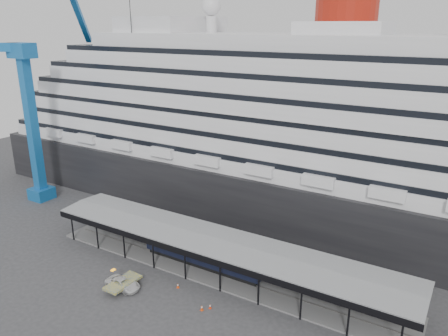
{
  "coord_description": "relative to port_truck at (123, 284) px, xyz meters",
  "views": [
    {
      "loc": [
        29.63,
        -42.53,
        34.57
      ],
      "look_at": [
        -0.75,
        8.0,
        15.01
      ],
      "focal_mm": 35.0,
      "sensor_mm": 36.0,
      "label": 1
    }
  ],
  "objects": [
    {
      "name": "pullman_carriage",
      "position": [
        6.25,
        10.36,
        1.65
      ],
      "size": [
        19.6,
        2.75,
        19.23
      ],
      "rotation": [
        0.0,
        0.0,
        0.0
      ],
      "color": "black",
      "rests_on": "ground"
    },
    {
      "name": "traffic_cone_mid",
      "position": [
        11.97,
        1.51,
        -0.33
      ],
      "size": [
        0.47,
        0.47,
        0.77
      ],
      "rotation": [
        0.0,
        0.0,
        -0.22
      ],
      "color": "#D23E0B",
      "rests_on": "ground"
    },
    {
      "name": "traffic_cone_right",
      "position": [
        12.66,
        2.37,
        -0.38
      ],
      "size": [
        0.41,
        0.41,
        0.67
      ],
      "rotation": [
        0.0,
        0.0,
        0.21
      ],
      "color": "red",
      "rests_on": "ground"
    },
    {
      "name": "crane_blue",
      "position": [
        -36.24,
        15.98,
        19.24
      ],
      "size": [
        22.63,
        19.19,
        47.6
      ],
      "color": "#1662AB",
      "rests_on": "ground"
    },
    {
      "name": "traffic_cone_left",
      "position": [
        6.38,
        3.95,
        -0.36
      ],
      "size": [
        0.48,
        0.48,
        0.72
      ],
      "rotation": [
        0.0,
        0.0,
        0.38
      ],
      "color": "#E4450C",
      "rests_on": "ground"
    },
    {
      "name": "cruise_ship",
      "position": [
        8.93,
        37.36,
        17.63
      ],
      "size": [
        130.0,
        30.0,
        43.9
      ],
      "color": "black",
      "rests_on": "ground"
    },
    {
      "name": "port_truck",
      "position": [
        0.0,
        0.0,
        0.0
      ],
      "size": [
        5.21,
        2.52,
        1.43
      ],
      "primitive_type": "imported",
      "rotation": [
        0.0,
        0.0,
        1.54
      ],
      "color": "silver",
      "rests_on": "ground"
    },
    {
      "name": "ground",
      "position": [
        8.88,
        5.36,
        -0.72
      ],
      "size": [
        200.0,
        200.0,
        0.0
      ],
      "primitive_type": "plane",
      "color": "#343437",
      "rests_on": "ground"
    },
    {
      "name": "platform_canopy",
      "position": [
        8.88,
        10.36,
        1.65
      ],
      "size": [
        56.0,
        9.18,
        5.3
      ],
      "color": "slate",
      "rests_on": "ground"
    }
  ]
}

